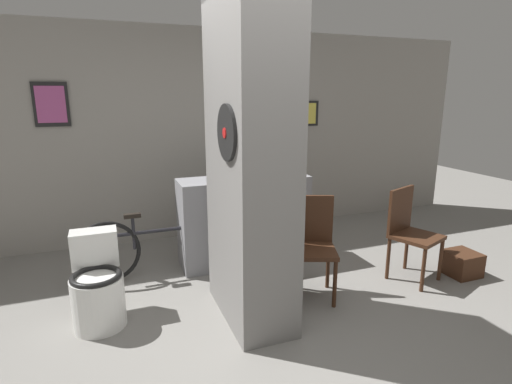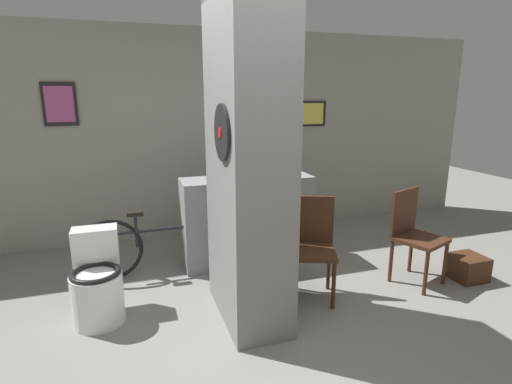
% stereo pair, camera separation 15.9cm
% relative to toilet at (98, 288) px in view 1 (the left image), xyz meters
% --- Properties ---
extents(ground_plane, '(14.00, 14.00, 0.00)m').
position_rel_toilet_xyz_m(ground_plane, '(1.24, -0.79, -0.31)').
color(ground_plane, gray).
extents(wall_back, '(8.00, 0.09, 2.60)m').
position_rel_toilet_xyz_m(wall_back, '(1.24, 1.84, 1.00)').
color(wall_back, gray).
rests_on(wall_back, ground_plane).
extents(pillar_center, '(0.50, 0.97, 2.60)m').
position_rel_toilet_xyz_m(pillar_center, '(1.19, -0.31, 0.99)').
color(pillar_center, gray).
rests_on(pillar_center, ground_plane).
extents(counter_shelf, '(1.40, 0.44, 0.95)m').
position_rel_toilet_xyz_m(counter_shelf, '(1.51, 0.75, 0.17)').
color(counter_shelf, gray).
rests_on(counter_shelf, ground_plane).
extents(toilet, '(0.41, 0.57, 0.72)m').
position_rel_toilet_xyz_m(toilet, '(0.00, 0.00, 0.00)').
color(toilet, white).
rests_on(toilet, ground_plane).
extents(chair_near_pillar, '(0.54, 0.54, 0.91)m').
position_rel_toilet_xyz_m(chair_near_pillar, '(1.83, -0.17, 0.20)').
color(chair_near_pillar, '#422616').
rests_on(chair_near_pillar, ground_plane).
extents(chair_by_doorway, '(0.54, 0.54, 0.91)m').
position_rel_toilet_xyz_m(chair_by_doorway, '(2.91, -0.22, 0.20)').
color(chair_by_doorway, '#422616').
rests_on(chair_by_doorway, ground_plane).
extents(bicycle, '(1.67, 0.42, 0.68)m').
position_rel_toilet_xyz_m(bicycle, '(0.60, 0.71, 0.03)').
color(bicycle, black).
rests_on(bicycle, ground_plane).
extents(bottle_tall, '(0.07, 0.07, 0.33)m').
position_rel_toilet_xyz_m(bottle_tall, '(1.42, 0.68, 0.76)').
color(bottle_tall, '#19598C').
rests_on(bottle_tall, counter_shelf).
extents(bottle_short, '(0.06, 0.06, 0.23)m').
position_rel_toilet_xyz_m(bottle_short, '(1.53, 0.80, 0.73)').
color(bottle_short, '#267233').
rests_on(bottle_short, counter_shelf).
extents(floor_crate, '(0.31, 0.31, 0.24)m').
position_rel_toilet_xyz_m(floor_crate, '(3.47, -0.38, -0.18)').
color(floor_crate, '#422616').
rests_on(floor_crate, ground_plane).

